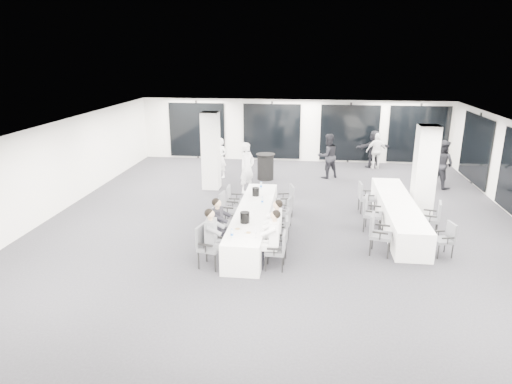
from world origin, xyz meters
The scene contains 42 objects.
room centered at (0.89, 1.11, 1.39)m, with size 14.04×16.04×2.84m.
column_left centered at (-2.80, 3.20, 1.40)m, with size 0.60×0.60×2.80m, color silver.
column_right centered at (4.20, 1.00, 1.40)m, with size 0.60×0.60×2.80m, color silver.
banquet_table_main centered at (-0.70, -1.15, 0.38)m, with size 0.90×5.00×0.75m, color white.
banquet_table_side centered at (3.34, 0.06, 0.38)m, with size 0.90×5.00×0.75m, color white.
cocktail_table centered at (-0.95, 4.63, 0.52)m, with size 0.74×0.74×1.02m.
chair_main_left_near centered at (-1.53, -3.15, 0.58)m, with size 0.61×0.64×1.01m.
chair_main_left_second centered at (-1.52, -2.37, 0.50)m, with size 0.51×0.54×0.88m.
chair_main_left_mid centered at (-1.53, -1.46, 0.53)m, with size 0.57×0.59×0.92m.
chair_main_left_fourth centered at (-1.53, -0.54, 0.57)m, with size 0.56×0.61×1.00m.
chair_main_left_far centered at (-1.53, 0.41, 0.53)m, with size 0.47×0.53×0.92m.
chair_main_right_near centered at (0.13, -3.08, 0.52)m, with size 0.47×0.52×0.91m.
chair_main_right_second centered at (0.14, -2.32, 0.55)m, with size 0.52×0.57×0.97m.
chair_main_right_mid centered at (0.13, -1.51, 0.51)m, with size 0.53×0.56×0.90m.
chair_main_right_fourth centered at (0.13, -0.47, 0.52)m, with size 0.55×0.58×0.91m.
chair_main_right_far centered at (0.13, 0.56, 0.55)m, with size 0.58×0.61×0.96m.
chair_side_left_near centered at (2.51, -1.94, 0.58)m, with size 0.63×0.65×1.02m.
chair_side_left_mid centered at (2.51, -0.38, 0.57)m, with size 0.61×0.64×1.00m.
chair_side_left_far centered at (2.51, 1.16, 0.55)m, with size 0.53×0.57×0.96m.
chair_side_right_near centered at (4.17, -1.87, 0.49)m, with size 0.52×0.55×0.86m.
chair_side_right_mid centered at (4.18, -0.54, 0.55)m, with size 0.58×0.61×0.96m.
chair_side_right_far centered at (4.17, 1.11, 0.50)m, with size 0.53×0.56×0.88m.
seated_guest_a centered at (-1.36, -3.17, 0.81)m, with size 0.50×0.38×1.44m.
seated_guest_b centered at (-1.36, -2.38, 0.81)m, with size 0.50×0.38×1.44m.
seated_guest_c centered at (-0.03, -3.07, 0.81)m, with size 0.50×0.38×1.44m.
seated_guest_d centered at (-0.03, -2.33, 0.81)m, with size 0.50×0.38×1.44m.
standing_guest_a centered at (-1.42, 2.82, 1.03)m, with size 0.75×0.60×2.05m, color white.
standing_guest_b centered at (1.47, 5.16, 1.01)m, with size 0.97×0.59×2.01m, color black.
standing_guest_d centered at (3.61, 6.95, 0.87)m, with size 1.03×0.58×1.75m, color white.
standing_guest_e centered at (5.00, 4.44, 0.87)m, with size 0.84×0.51×1.74m, color black.
standing_guest_f centered at (3.51, 7.12, 0.92)m, with size 1.69×0.65×1.84m, color black.
standing_guest_g centered at (-2.77, 4.75, 0.89)m, with size 0.65×0.52×1.78m, color white.
standing_guest_h centered at (5.61, 4.29, 1.01)m, with size 0.98×0.60×2.03m, color black.
ice_bucket_near centered at (-0.78, -2.15, 0.89)m, with size 0.24×0.24×0.27m, color black.
ice_bucket_far centered at (-0.78, 0.09, 0.87)m, with size 0.21×0.21×0.24m, color black.
water_bottle_a centered at (-0.94, -3.14, 0.85)m, with size 0.07×0.07×0.21m, color silver.
water_bottle_b centered at (-0.51, -0.66, 0.85)m, with size 0.06×0.06×0.20m, color silver.
water_bottle_c centered at (-0.71, 0.82, 0.86)m, with size 0.07×0.07×0.22m, color silver.
plate_a centered at (-0.89, -2.63, 0.76)m, with size 0.21×0.21×0.03m.
plate_b centered at (-0.60, -2.83, 0.76)m, with size 0.20×0.20×0.03m.
plate_c centered at (-0.75, -1.85, 0.76)m, with size 0.18×0.18×0.03m.
wine_glass centered at (-0.40, -3.09, 0.90)m, with size 0.07×0.07×0.19m.
Camera 1 is at (0.78, -12.71, 4.85)m, focal length 32.00 mm.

